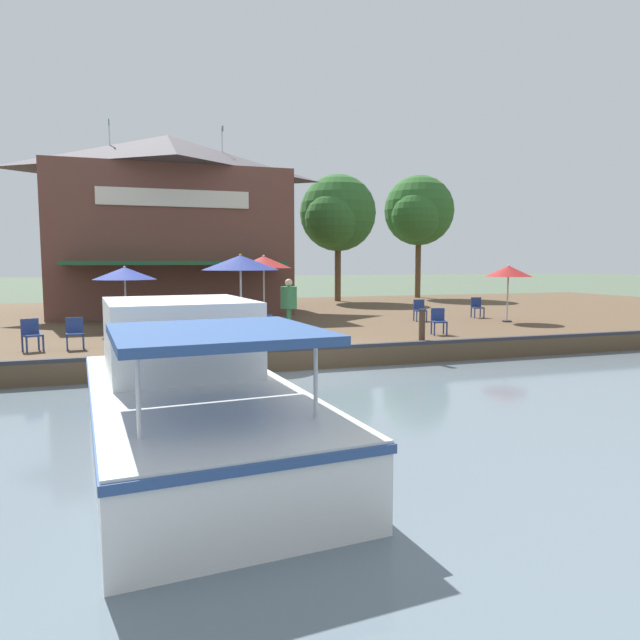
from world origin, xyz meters
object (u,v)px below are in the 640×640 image
patio_umbrella_back_row (264,262)px  patio_umbrella_by_entrance (125,273)px  cafe_chair_far_corner_seat (31,333)px  motorboat_second_along (184,390)px  cafe_chair_under_first_umbrella (420,309)px  mooring_post (422,326)px  cafe_chair_facing_river (439,320)px  cafe_chair_mid_patio (75,332)px  patio_umbrella_mid_patio_right (240,263)px  patio_umbrella_near_quay_edge (508,271)px  cafe_chair_back_row_seat (265,328)px  waterfront_restaurant (170,223)px  tree_behind_restaurant (418,212)px  cafe_chair_beside_entrance (477,306)px  tree_upstream_bank (337,215)px  person_mid_patio (289,300)px

patio_umbrella_back_row → patio_umbrella_by_entrance: bearing=-94.4°
cafe_chair_far_corner_seat → motorboat_second_along: size_ratio=0.10×
cafe_chair_under_first_umbrella → mooring_post: size_ratio=0.86×
cafe_chair_facing_river → motorboat_second_along: bearing=-51.4°
cafe_chair_mid_patio → patio_umbrella_mid_patio_right: bearing=90.8°
patio_umbrella_near_quay_edge → patio_umbrella_by_entrance: size_ratio=1.01×
patio_umbrella_near_quay_edge → cafe_chair_back_row_seat: (3.15, -10.37, -1.50)m
patio_umbrella_near_quay_edge → cafe_chair_back_row_seat: bearing=-73.1°
waterfront_restaurant → cafe_chair_far_corner_seat: (11.53, -4.30, -3.69)m
cafe_chair_back_row_seat → mooring_post: size_ratio=0.86×
cafe_chair_far_corner_seat → cafe_chair_facing_river: same height
mooring_post → cafe_chair_facing_river: bearing=137.4°
patio_umbrella_by_entrance → cafe_chair_facing_river: size_ratio=2.60×
motorboat_second_along → tree_behind_restaurant: tree_behind_restaurant is taller
cafe_chair_beside_entrance → cafe_chair_mid_patio: bearing=-74.5°
cafe_chair_facing_river → tree_behind_restaurant: (-17.45, 8.41, 5.09)m
patio_umbrella_back_row → tree_upstream_bank: size_ratio=0.34×
patio_umbrella_back_row → waterfront_restaurant: bearing=-162.8°
patio_umbrella_back_row → cafe_chair_far_corner_seat: 7.79m
cafe_chair_beside_entrance → patio_umbrella_back_row: bearing=-82.9°
person_mid_patio → cafe_chair_under_first_umbrella: bearing=115.2°
cafe_chair_under_first_umbrella → cafe_chair_mid_patio: bearing=-73.1°
cafe_chair_back_row_seat → motorboat_second_along: motorboat_second_along is taller
cafe_chair_facing_river → mooring_post: mooring_post is taller
cafe_chair_mid_patio → cafe_chair_under_first_umbrella: size_ratio=1.00×
cafe_chair_beside_entrance → cafe_chair_under_first_umbrella: same height
waterfront_restaurant → cafe_chair_back_row_seat: (12.30, 1.79, -3.69)m
patio_umbrella_mid_patio_right → cafe_chair_back_row_seat: (0.83, 0.54, -1.83)m
motorboat_second_along → mooring_post: size_ratio=8.37×
patio_umbrella_mid_patio_right → tree_upstream_bank: (-15.55, 8.56, 2.81)m
cafe_chair_under_first_umbrella → tree_behind_restaurant: bearing=152.7°
patio_umbrella_back_row → cafe_chair_beside_entrance: (-1.17, 9.42, -1.85)m
cafe_chair_facing_river → cafe_chair_under_first_umbrella: 4.29m
cafe_chair_facing_river → motorboat_second_along: motorboat_second_along is taller
cafe_chair_mid_patio → person_mid_patio: person_mid_patio is taller
motorboat_second_along → tree_upstream_bank: bearing=154.6°
cafe_chair_under_first_umbrella → motorboat_second_along: 14.84m
person_mid_patio → mooring_post: person_mid_patio is taller
cafe_chair_far_corner_seat → cafe_chair_facing_river: 11.91m
cafe_chair_beside_entrance → tree_behind_restaurant: 14.45m
cafe_chair_far_corner_seat → motorboat_second_along: motorboat_second_along is taller
cafe_chair_far_corner_seat → cafe_chair_facing_river: size_ratio=1.00×
patio_umbrella_back_row → cafe_chair_under_first_umbrella: size_ratio=3.04×
patio_umbrella_near_quay_edge → person_mid_patio: size_ratio=1.24×
patio_umbrella_by_entrance → cafe_chair_far_corner_seat: (3.43, -2.32, -1.48)m
cafe_chair_far_corner_seat → cafe_chair_mid_patio: bearing=89.9°
person_mid_patio → tree_behind_restaurant: size_ratio=0.23×
mooring_post → tree_behind_restaurant: (-19.03, 9.86, 5.06)m
patio_umbrella_by_entrance → cafe_chair_mid_patio: bearing=-20.3°
patio_umbrella_back_row → tree_behind_restaurant: size_ratio=0.32×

